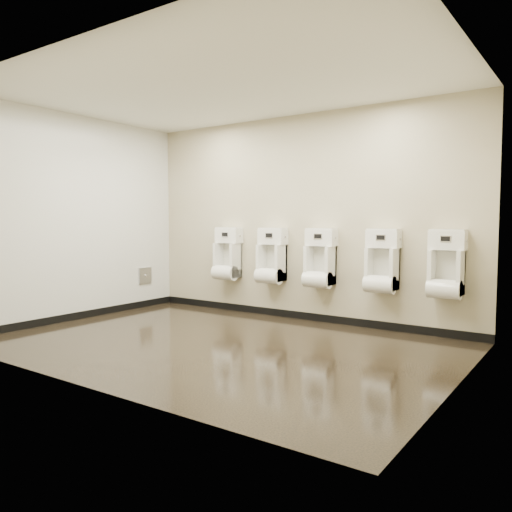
{
  "coord_description": "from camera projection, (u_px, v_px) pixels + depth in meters",
  "views": [
    {
      "loc": [
        3.43,
        -4.23,
        1.35
      ],
      "look_at": [
        0.11,
        0.55,
        0.95
      ],
      "focal_mm": 35.0,
      "sensor_mm": 36.0,
      "label": 1
    }
  ],
  "objects": [
    {
      "name": "ground",
      "position": [
        220.0,
        344.0,
        5.51
      ],
      "size": [
        5.0,
        3.5,
        0.0
      ],
      "primitive_type": "cube",
      "color": "black",
      "rests_on": "ground"
    },
    {
      "name": "ceiling",
      "position": [
        218.0,
        86.0,
        5.32
      ],
      "size": [
        5.0,
        3.5,
        0.0
      ],
      "primitive_type": "cube",
      "color": "silver"
    },
    {
      "name": "back_wall",
      "position": [
        299.0,
        218.0,
        6.85
      ],
      "size": [
        5.0,
        0.02,
        2.8
      ],
      "primitive_type": "cube",
      "color": "#B7AF93",
      "rests_on": "ground"
    },
    {
      "name": "front_wall",
      "position": [
        81.0,
        216.0,
        3.98
      ],
      "size": [
        5.0,
        0.02,
        2.8
      ],
      "primitive_type": "cube",
      "color": "#B7AF93",
      "rests_on": "ground"
    },
    {
      "name": "left_wall",
      "position": [
        77.0,
        218.0,
        6.84
      ],
      "size": [
        0.02,
        3.5,
        2.8
      ],
      "primitive_type": "cube",
      "color": "#B7AF93",
      "rests_on": "ground"
    },
    {
      "name": "right_wall",
      "position": [
        462.0,
        216.0,
        3.99
      ],
      "size": [
        0.02,
        3.5,
        2.8
      ],
      "primitive_type": "cube",
      "color": "#B7AF93",
      "rests_on": "ground"
    },
    {
      "name": "tile_overlay_left",
      "position": [
        78.0,
        218.0,
        6.84
      ],
      "size": [
        0.01,
        3.5,
        2.8
      ],
      "primitive_type": "cube",
      "color": "white",
      "rests_on": "ground"
    },
    {
      "name": "skirting_back",
      "position": [
        298.0,
        315.0,
        6.93
      ],
      "size": [
        5.0,
        0.02,
        0.1
      ],
      "primitive_type": "cube",
      "color": "black",
      "rests_on": "ground"
    },
    {
      "name": "skirting_left",
      "position": [
        80.0,
        315.0,
        6.93
      ],
      "size": [
        0.02,
        3.5,
        0.1
      ],
      "primitive_type": "cube",
      "color": "black",
      "rests_on": "ground"
    },
    {
      "name": "access_panel",
      "position": [
        145.0,
        275.0,
        7.88
      ],
      "size": [
        0.04,
        0.25,
        0.25
      ],
      "color": "#9E9EA3",
      "rests_on": "left_wall"
    },
    {
      "name": "urinal_0",
      "position": [
        227.0,
        258.0,
        7.44
      ],
      "size": [
        0.41,
        0.31,
        0.77
      ],
      "color": "white",
      "rests_on": "back_wall"
    },
    {
      "name": "urinal_1",
      "position": [
        271.0,
        260.0,
        6.99
      ],
      "size": [
        0.41,
        0.31,
        0.77
      ],
      "color": "white",
      "rests_on": "back_wall"
    },
    {
      "name": "urinal_2",
      "position": [
        320.0,
        263.0,
        6.56
      ],
      "size": [
        0.41,
        0.31,
        0.77
      ],
      "color": "white",
      "rests_on": "back_wall"
    },
    {
      "name": "urinal_3",
      "position": [
        382.0,
        266.0,
        6.07
      ],
      "size": [
        0.41,
        0.31,
        0.77
      ],
      "color": "white",
      "rests_on": "back_wall"
    },
    {
      "name": "urinal_4",
      "position": [
        446.0,
        269.0,
        5.64
      ],
      "size": [
        0.41,
        0.31,
        0.77
      ],
      "color": "white",
      "rests_on": "back_wall"
    }
  ]
}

